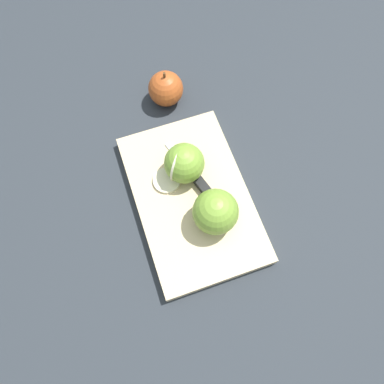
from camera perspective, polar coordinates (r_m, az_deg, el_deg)
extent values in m
plane|color=#282D33|center=(0.71, 0.00, -1.29)|extent=(4.00, 4.00, 0.00)
cube|color=#D1B789|center=(0.70, 0.00, -0.96)|extent=(0.34, 0.22, 0.02)
sphere|color=olive|center=(0.64, 3.60, -3.02)|extent=(0.08, 0.08, 0.08)
cylinder|color=beige|center=(0.64, 3.11, -2.62)|extent=(0.04, 0.07, 0.08)
sphere|color=olive|center=(0.68, -1.52, 4.31)|extent=(0.07, 0.07, 0.07)
cylinder|color=beige|center=(0.68, -2.04, 4.50)|extent=(0.06, 0.05, 0.07)
cube|color=silver|center=(0.72, -1.56, 4.81)|extent=(0.09, 0.04, 0.00)
cube|color=black|center=(0.69, 2.10, 0.42)|extent=(0.06, 0.04, 0.02)
cylinder|color=beige|center=(0.70, -3.87, 1.77)|extent=(0.05, 0.05, 0.01)
sphere|color=#AD4C1E|center=(0.80, -4.02, 15.43)|extent=(0.07, 0.07, 0.07)
cylinder|color=#4C3319|center=(0.76, -4.23, 17.34)|extent=(0.01, 0.01, 0.01)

